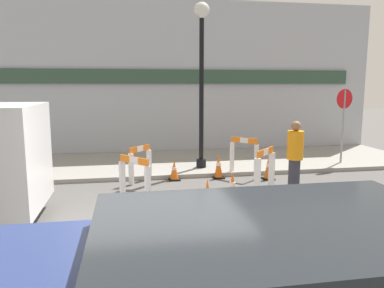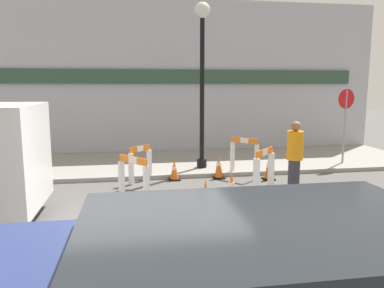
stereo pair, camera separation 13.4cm
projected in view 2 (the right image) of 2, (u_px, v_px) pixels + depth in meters
The scene contains 15 objects.
ground_plane at pixel (148, 256), 5.54m from camera, with size 60.00×60.00×0.00m, color #565451.
sidewalk_slab at pixel (139, 164), 11.75m from camera, with size 18.00×3.77×0.12m.
storefront_facade at pixel (136, 78), 13.24m from camera, with size 18.00×0.22×5.50m.
streetlamp_post at pixel (202, 63), 10.51m from camera, with size 0.44×0.44×4.64m.
stop_sign at pixel (345, 114), 11.38m from camera, with size 0.59×0.14×2.27m.
barricade_0 at pixel (244, 156), 10.13m from camera, with size 0.64×0.71×1.10m.
barricade_1 at pixel (140, 163), 9.70m from camera, with size 0.62×0.63×0.96m.
barricade_2 at pixel (133, 178), 7.98m from camera, with size 0.66×0.76×1.01m.
barricade_3 at pixel (264, 172), 8.17m from camera, with size 0.69×0.72×1.14m.
traffic_cone_0 at pixel (231, 187), 8.13m from camera, with size 0.30×0.30×0.65m.
traffic_cone_1 at pixel (219, 166), 10.11m from camera, with size 0.30×0.30×0.68m.
traffic_cone_2 at pixel (174, 170), 9.93m from camera, with size 0.30×0.30×0.55m.
traffic_cone_3 at pixel (206, 197), 7.32m from camera, with size 0.30×0.30×0.71m.
traffic_cone_4 at pixel (269, 168), 9.96m from camera, with size 0.30×0.30×0.67m.
person_worker at pixel (295, 155), 8.64m from camera, with size 0.48×0.48×1.69m.
Camera 2 is at (-0.20, -5.25, 2.51)m, focal length 35.00 mm.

